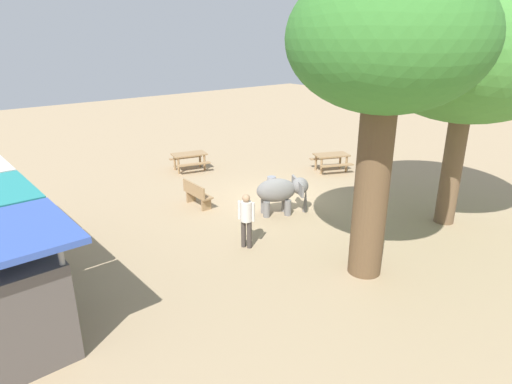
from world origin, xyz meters
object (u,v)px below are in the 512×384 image
at_px(shade_tree_main, 471,48).
at_px(feed_bucket, 272,180).
at_px(picnic_table_near, 331,158).
at_px(picnic_table_far, 189,158).
at_px(wooden_bench, 197,194).
at_px(shade_tree_secondary, 385,47).
at_px(market_stall_blue, 8,301).
at_px(elephant, 282,191).
at_px(person_handler, 246,217).

distance_m(shade_tree_main, feed_bucket, 8.53).
distance_m(picnic_table_near, picnic_table_far, 6.38).
relative_size(shade_tree_main, wooden_bench, 5.39).
relative_size(shade_tree_secondary, picnic_table_near, 3.67).
height_order(shade_tree_main, wooden_bench, shade_tree_main).
bearing_deg(market_stall_blue, shade_tree_main, -100.19).
height_order(elephant, picnic_table_near, elephant).
xyz_separation_m(person_handler, feed_bucket, (3.72, -4.34, -0.79)).
relative_size(picnic_table_near, market_stall_blue, 0.79).
xyz_separation_m(wooden_bench, market_stall_blue, (-4.21, 6.78, 0.67)).
height_order(elephant, shade_tree_main, shade_tree_main).
xyz_separation_m(person_handler, market_stall_blue, (-0.58, 6.12, 0.19)).
relative_size(person_handler, shade_tree_main, 0.21).
distance_m(shade_tree_main, picnic_table_near, 7.96).
distance_m(market_stall_blue, feed_bucket, 11.35).
xyz_separation_m(person_handler, wooden_bench, (3.63, -0.67, -0.48)).
xyz_separation_m(elephant, person_handler, (-1.18, 2.49, 0.14)).
bearing_deg(shade_tree_main, feed_bucket, 15.01).
bearing_deg(elephant, shade_tree_secondary, -75.11).
bearing_deg(feed_bucket, picnic_table_far, 21.32).
height_order(shade_tree_main, shade_tree_secondary, shade_tree_main).
bearing_deg(shade_tree_main, market_stall_blue, 79.81).
distance_m(elephant, market_stall_blue, 8.80).
bearing_deg(wooden_bench, shade_tree_secondary, 8.94).
relative_size(wooden_bench, picnic_table_far, 0.77).
distance_m(person_handler, picnic_table_near, 8.33).
relative_size(shade_tree_secondary, picnic_table_far, 3.99).
bearing_deg(person_handler, shade_tree_main, -53.22).
distance_m(elephant, shade_tree_secondary, 6.40).
xyz_separation_m(shade_tree_main, picnic_table_near, (6.13, -1.54, -4.84)).
height_order(wooden_bench, market_stall_blue, market_stall_blue).
bearing_deg(feed_bucket, picnic_table_near, -96.29).
bearing_deg(shade_tree_main, shade_tree_secondary, 93.14).
relative_size(shade_tree_main, market_stall_blue, 3.03).
bearing_deg(wooden_bench, market_stall_blue, -56.00).
xyz_separation_m(shade_tree_secondary, picnic_table_near, (6.38, -6.16, -4.93)).
bearing_deg(shade_tree_main, picnic_table_near, -14.10).
bearing_deg(picnic_table_far, wooden_bench, 76.14).
bearing_deg(wooden_bench, feed_bucket, 93.55).
bearing_deg(picnic_table_far, shade_tree_secondary, 97.51).
xyz_separation_m(shade_tree_secondary, feed_bucket, (6.74, -2.89, -5.36)).
bearing_deg(shade_tree_secondary, person_handler, 25.69).
bearing_deg(person_handler, wooden_bench, 50.89).
distance_m(shade_tree_secondary, feed_bucket, 9.08).
bearing_deg(shade_tree_main, picnic_table_far, 17.41).
distance_m(elephant, picnic_table_far, 6.41).
bearing_deg(picnic_table_near, shade_tree_main, -78.70).
bearing_deg(wooden_bench, picnic_table_near, 89.93).
bearing_deg(market_stall_blue, feed_bucket, -67.67).
xyz_separation_m(elephant, market_stall_blue, (-1.76, 8.61, 0.33)).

